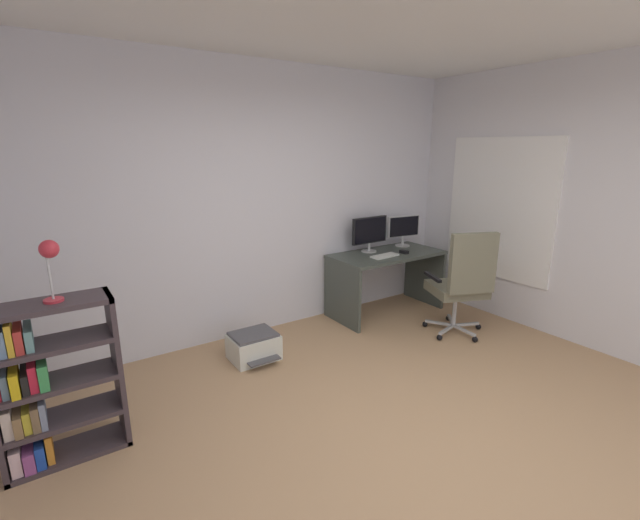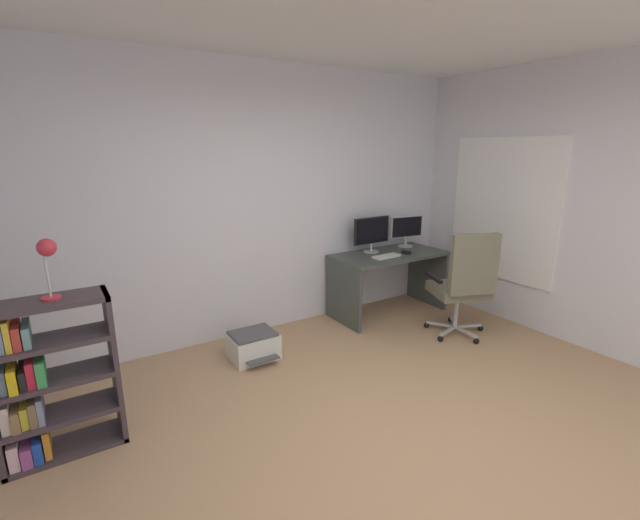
# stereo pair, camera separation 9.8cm
# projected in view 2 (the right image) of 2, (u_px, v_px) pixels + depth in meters

# --- Properties ---
(ground_plane) EXTENTS (5.16, 4.78, 0.02)m
(ground_plane) POSITION_uv_depth(u_px,v_px,m) (412.00, 463.00, 2.73)
(ground_plane) COLOR tan
(ground_plane) RESTS_ON ground
(wall_back) EXTENTS (5.16, 0.10, 2.75)m
(wall_back) POSITION_uv_depth(u_px,v_px,m) (248.00, 203.00, 4.37)
(wall_back) COLOR silver
(wall_back) RESTS_ON ground
(window_pane) EXTENTS (0.01, 1.24, 1.49)m
(window_pane) POSITION_uv_depth(u_px,v_px,m) (503.00, 209.00, 4.82)
(window_pane) COLOR white
(window_frame) EXTENTS (0.02, 1.32, 1.57)m
(window_frame) POSITION_uv_depth(u_px,v_px,m) (503.00, 209.00, 4.81)
(window_frame) COLOR white
(desk) EXTENTS (1.34, 0.67, 0.73)m
(desk) POSITION_uv_depth(u_px,v_px,m) (388.00, 270.00, 5.06)
(desk) COLOR #424A43
(desk) RESTS_ON ground
(monitor_main) EXTENTS (0.50, 0.18, 0.41)m
(monitor_main) POSITION_uv_depth(u_px,v_px,m) (372.00, 232.00, 5.02)
(monitor_main) COLOR #B2B5B7
(monitor_main) RESTS_ON desk
(monitor_secondary) EXTENTS (0.46, 0.18, 0.38)m
(monitor_secondary) POSITION_uv_depth(u_px,v_px,m) (406.00, 228.00, 5.31)
(monitor_secondary) COLOR #B2B5B7
(monitor_secondary) RESTS_ON desk
(keyboard) EXTENTS (0.35, 0.15, 0.02)m
(keyboard) POSITION_uv_depth(u_px,v_px,m) (387.00, 256.00, 4.84)
(keyboard) COLOR silver
(keyboard) RESTS_ON desk
(computer_mouse) EXTENTS (0.06, 0.10, 0.03)m
(computer_mouse) POSITION_uv_depth(u_px,v_px,m) (406.00, 252.00, 4.99)
(computer_mouse) COLOR black
(computer_mouse) RESTS_ON desk
(office_chair) EXTENTS (0.68, 0.70, 1.13)m
(office_chair) POSITION_uv_depth(u_px,v_px,m) (464.00, 282.00, 4.36)
(office_chair) COLOR #B7BABC
(office_chair) RESTS_ON ground
(bookshelf) EXTENTS (0.70, 0.29, 1.04)m
(bookshelf) POSITION_uv_depth(u_px,v_px,m) (43.00, 384.00, 2.68)
(bookshelf) COLOR #3F3439
(bookshelf) RESTS_ON ground
(desk_lamp) EXTENTS (0.13, 0.11, 0.37)m
(desk_lamp) POSITION_uv_depth(u_px,v_px,m) (47.00, 255.00, 2.54)
(desk_lamp) COLOR #C82E3B
(desk_lamp) RESTS_ON bookshelf
(printer) EXTENTS (0.43, 0.43, 0.26)m
(printer) POSITION_uv_depth(u_px,v_px,m) (253.00, 345.00, 4.04)
(printer) COLOR silver
(printer) RESTS_ON ground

